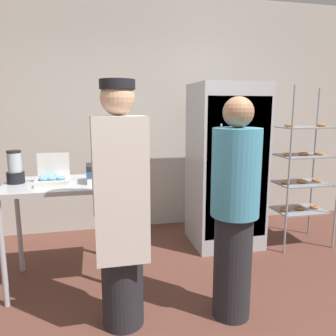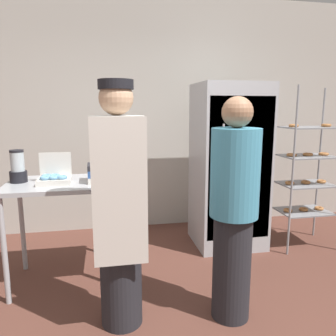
% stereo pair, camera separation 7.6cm
% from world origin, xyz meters
% --- Properties ---
extents(back_wall, '(6.40, 0.12, 2.94)m').
position_xyz_m(back_wall, '(0.00, 2.41, 1.47)').
color(back_wall, '#B7B2A8').
rests_on(back_wall, ground_plane).
extents(refrigerator, '(0.75, 0.71, 1.82)m').
position_xyz_m(refrigerator, '(0.79, 1.59, 0.91)').
color(refrigerator, '#ADAFB5').
rests_on(refrigerator, ground_plane).
extents(baking_rack, '(0.63, 0.46, 1.79)m').
position_xyz_m(baking_rack, '(1.63, 1.39, 0.87)').
color(baking_rack, '#93969B').
rests_on(baking_rack, ground_plane).
extents(prep_counter, '(1.06, 0.67, 0.92)m').
position_xyz_m(prep_counter, '(-0.89, 1.07, 0.81)').
color(prep_counter, '#ADAFB5').
rests_on(prep_counter, ground_plane).
extents(donut_box, '(0.27, 0.21, 0.26)m').
position_xyz_m(donut_box, '(-1.00, 1.00, 0.97)').
color(donut_box, silver).
rests_on(donut_box, prep_counter).
extents(blender_pitcher, '(0.14, 0.14, 0.28)m').
position_xyz_m(blender_pitcher, '(-1.32, 1.13, 1.05)').
color(blender_pitcher, black).
rests_on(blender_pitcher, prep_counter).
extents(binder_stack, '(0.32, 0.24, 0.16)m').
position_xyz_m(binder_stack, '(-0.57, 1.02, 1.00)').
color(binder_stack, silver).
rests_on(binder_stack, prep_counter).
extents(person_baker, '(0.37, 0.39, 1.74)m').
position_xyz_m(person_baker, '(-0.49, 0.36, 0.91)').
color(person_baker, '#232328').
rests_on(person_baker, ground_plane).
extents(person_customer, '(0.35, 0.35, 1.64)m').
position_xyz_m(person_customer, '(0.32, 0.28, 0.84)').
color(person_customer, '#232328').
rests_on(person_customer, ground_plane).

